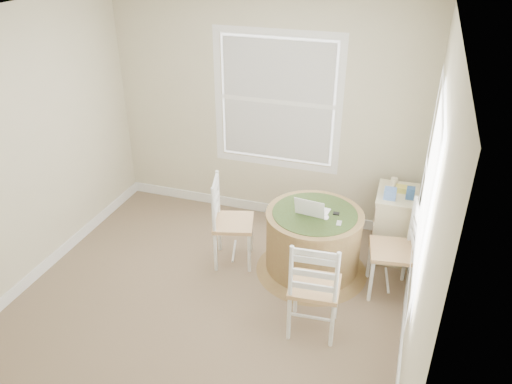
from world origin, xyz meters
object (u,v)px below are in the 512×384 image
(chair_left, at_px, (233,222))
(corner_chest, at_px, (393,224))
(laptop, at_px, (312,210))
(round_table, at_px, (313,240))
(chair_right, at_px, (392,250))
(chair_near, at_px, (315,286))

(chair_left, bearing_deg, corner_chest, -82.57)
(chair_left, distance_m, corner_chest, 1.70)
(laptop, distance_m, corner_chest, 1.02)
(round_table, height_order, chair_left, chair_left)
(round_table, bearing_deg, laptop, -172.97)
(chair_right, bearing_deg, chair_left, -98.74)
(chair_left, xyz_separation_m, chair_right, (1.59, 0.01, 0.00))
(chair_near, height_order, chair_right, same)
(chair_left, height_order, laptop, chair_left)
(round_table, distance_m, chair_left, 0.83)
(chair_left, xyz_separation_m, corner_chest, (1.56, 0.66, -0.10))
(laptop, bearing_deg, chair_left, 12.99)
(round_table, bearing_deg, chair_left, -175.38)
(chair_right, bearing_deg, round_table, -105.41)
(chair_near, distance_m, chair_right, 0.94)
(corner_chest, bearing_deg, chair_near, -112.54)
(chair_left, relative_size, chair_near, 1.00)
(chair_left, height_order, chair_near, same)
(chair_right, distance_m, corner_chest, 0.66)
(round_table, height_order, chair_right, chair_right)
(round_table, distance_m, corner_chest, 0.94)
(laptop, xyz_separation_m, corner_chest, (0.77, 0.57, -0.34))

